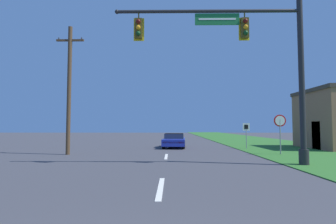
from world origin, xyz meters
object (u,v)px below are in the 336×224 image
car_ahead (174,140)px  stop_sign (280,125)px  utility_pole_near (69,87)px  route_sign_post (246,130)px  signal_mast (256,59)px

car_ahead → stop_sign: stop_sign is taller
car_ahead → utility_pole_near: utility_pole_near is taller
stop_sign → route_sign_post: stop_sign is taller
signal_mast → route_sign_post: size_ratio=4.44×
route_sign_post → utility_pole_near: 13.62m
car_ahead → route_sign_post: 6.02m
car_ahead → utility_pole_near: size_ratio=0.52×
signal_mast → car_ahead: (-3.74, 10.39, -4.33)m
signal_mast → stop_sign: signal_mast is taller
signal_mast → car_ahead: size_ratio=2.07×
signal_mast → car_ahead: bearing=109.8°
stop_sign → signal_mast: bearing=-122.9°
utility_pole_near → route_sign_post: bearing=18.8°
route_sign_post → utility_pole_near: size_ratio=0.24×
signal_mast → stop_sign: (2.91, 4.51, -3.07)m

